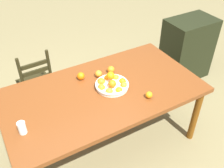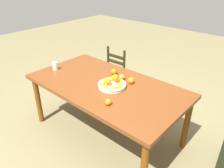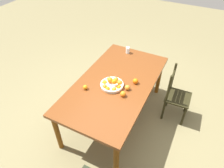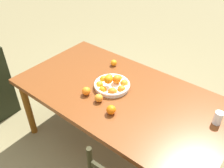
{
  "view_description": "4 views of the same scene",
  "coord_description": "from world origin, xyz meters",
  "px_view_note": "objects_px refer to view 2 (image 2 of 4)",
  "views": [
    {
      "loc": [
        -0.89,
        -1.75,
        2.36
      ],
      "look_at": [
        0.1,
        -0.01,
        0.8
      ],
      "focal_mm": 41.36,
      "sensor_mm": 36.0,
      "label": 1
    },
    {
      "loc": [
        1.62,
        -1.71,
        2.02
      ],
      "look_at": [
        0.1,
        -0.01,
        0.8
      ],
      "focal_mm": 35.07,
      "sensor_mm": 36.0,
      "label": 2
    },
    {
      "loc": [
        2.05,
        0.97,
        2.69
      ],
      "look_at": [
        0.1,
        -0.01,
        0.8
      ],
      "focal_mm": 32.42,
      "sensor_mm": 36.0,
      "label": 3
    },
    {
      "loc": [
        -1.0,
        1.37,
        2.12
      ],
      "look_at": [
        0.1,
        -0.01,
        0.8
      ],
      "focal_mm": 38.14,
      "sensor_mm": 36.0,
      "label": 4
    }
  ],
  "objects_px": {
    "orange_loose_2": "(108,102)",
    "orange_loose_3": "(114,72)",
    "orange_loose_0": "(131,81)",
    "dining_table": "(106,89)",
    "orange_loose_1": "(122,77)",
    "chair_near_window": "(120,74)",
    "fruit_bowl": "(112,84)",
    "drinking_glass": "(55,66)"
  },
  "relations": [
    {
      "from": "dining_table",
      "to": "orange_loose_3",
      "type": "bearing_deg",
      "value": 111.94
    },
    {
      "from": "fruit_bowl",
      "to": "orange_loose_1",
      "type": "relative_size",
      "value": 4.65
    },
    {
      "from": "dining_table",
      "to": "orange_loose_0",
      "type": "distance_m",
      "value": 0.33
    },
    {
      "from": "dining_table",
      "to": "orange_loose_1",
      "type": "xyz_separation_m",
      "value": [
        0.07,
        0.22,
        0.11
      ]
    },
    {
      "from": "dining_table",
      "to": "orange_loose_1",
      "type": "distance_m",
      "value": 0.25
    },
    {
      "from": "fruit_bowl",
      "to": "orange_loose_3",
      "type": "xyz_separation_m",
      "value": [
        -0.21,
        0.27,
        0.0
      ]
    },
    {
      "from": "orange_loose_2",
      "to": "fruit_bowl",
      "type": "bearing_deg",
      "value": 125.9
    },
    {
      "from": "orange_loose_2",
      "to": "drinking_glass",
      "type": "height_order",
      "value": "drinking_glass"
    },
    {
      "from": "drinking_glass",
      "to": "orange_loose_0",
      "type": "bearing_deg",
      "value": 20.05
    },
    {
      "from": "chair_near_window",
      "to": "orange_loose_2",
      "type": "height_order",
      "value": "chair_near_window"
    },
    {
      "from": "orange_loose_2",
      "to": "drinking_glass",
      "type": "relative_size",
      "value": 0.6
    },
    {
      "from": "dining_table",
      "to": "fruit_bowl",
      "type": "distance_m",
      "value": 0.15
    },
    {
      "from": "chair_near_window",
      "to": "orange_loose_1",
      "type": "height_order",
      "value": "chair_near_window"
    },
    {
      "from": "orange_loose_0",
      "to": "dining_table",
      "type": "bearing_deg",
      "value": -134.97
    },
    {
      "from": "chair_near_window",
      "to": "drinking_glass",
      "type": "relative_size",
      "value": 8.36
    },
    {
      "from": "fruit_bowl",
      "to": "orange_loose_1",
      "type": "bearing_deg",
      "value": 98.09
    },
    {
      "from": "drinking_glass",
      "to": "orange_loose_2",
      "type": "bearing_deg",
      "value": -7.77
    },
    {
      "from": "chair_near_window",
      "to": "fruit_bowl",
      "type": "height_order",
      "value": "chair_near_window"
    },
    {
      "from": "fruit_bowl",
      "to": "drinking_glass",
      "type": "bearing_deg",
      "value": -170.39
    },
    {
      "from": "dining_table",
      "to": "fruit_bowl",
      "type": "height_order",
      "value": "fruit_bowl"
    },
    {
      "from": "orange_loose_1",
      "to": "orange_loose_0",
      "type": "bearing_deg",
      "value": -0.16
    },
    {
      "from": "fruit_bowl",
      "to": "orange_loose_2",
      "type": "distance_m",
      "value": 0.39
    },
    {
      "from": "orange_loose_0",
      "to": "drinking_glass",
      "type": "height_order",
      "value": "drinking_glass"
    },
    {
      "from": "dining_table",
      "to": "orange_loose_1",
      "type": "relative_size",
      "value": 26.97
    },
    {
      "from": "orange_loose_1",
      "to": "orange_loose_3",
      "type": "xyz_separation_m",
      "value": [
        -0.18,
        0.05,
        0.0
      ]
    },
    {
      "from": "orange_loose_0",
      "to": "drinking_glass",
      "type": "xyz_separation_m",
      "value": [
        -1.04,
        -0.38,
        0.02
      ]
    },
    {
      "from": "orange_loose_3",
      "to": "fruit_bowl",
      "type": "bearing_deg",
      "value": -52.52
    },
    {
      "from": "orange_loose_1",
      "to": "drinking_glass",
      "type": "relative_size",
      "value": 0.66
    },
    {
      "from": "orange_loose_0",
      "to": "orange_loose_2",
      "type": "xyz_separation_m",
      "value": [
        0.11,
        -0.53,
        -0.01
      ]
    },
    {
      "from": "chair_near_window",
      "to": "orange_loose_2",
      "type": "distance_m",
      "value": 1.45
    },
    {
      "from": "fruit_bowl",
      "to": "orange_loose_0",
      "type": "bearing_deg",
      "value": 62.37
    },
    {
      "from": "dining_table",
      "to": "drinking_glass",
      "type": "distance_m",
      "value": 0.84
    },
    {
      "from": "orange_loose_2",
      "to": "orange_loose_3",
      "type": "height_order",
      "value": "orange_loose_3"
    },
    {
      "from": "dining_table",
      "to": "chair_near_window",
      "type": "height_order",
      "value": "chair_near_window"
    },
    {
      "from": "dining_table",
      "to": "drinking_glass",
      "type": "xyz_separation_m",
      "value": [
        -0.82,
        -0.16,
        0.13
      ]
    },
    {
      "from": "orange_loose_2",
      "to": "drinking_glass",
      "type": "distance_m",
      "value": 1.16
    },
    {
      "from": "chair_near_window",
      "to": "orange_loose_1",
      "type": "xyz_separation_m",
      "value": [
        0.54,
        -0.62,
        0.36
      ]
    },
    {
      "from": "orange_loose_1",
      "to": "chair_near_window",
      "type": "bearing_deg",
      "value": 130.85
    },
    {
      "from": "dining_table",
      "to": "orange_loose_2",
      "type": "height_order",
      "value": "orange_loose_2"
    },
    {
      "from": "drinking_glass",
      "to": "fruit_bowl",
      "type": "bearing_deg",
      "value": 9.61
    },
    {
      "from": "orange_loose_0",
      "to": "orange_loose_2",
      "type": "relative_size",
      "value": 1.17
    },
    {
      "from": "orange_loose_2",
      "to": "orange_loose_1",
      "type": "bearing_deg",
      "value": 115.71
    }
  ]
}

